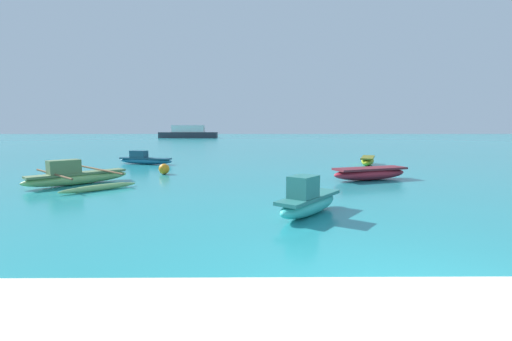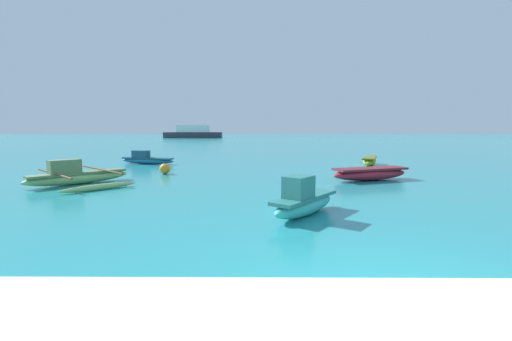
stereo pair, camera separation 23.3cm
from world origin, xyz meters
name	(u,v)px [view 1 (the left image)]	position (x,y,z in m)	size (l,w,h in m)	color
ground_plane	(448,331)	(0.00, 0.00, 0.00)	(240.00, 240.00, 0.00)	teal
moored_boat_0	(308,201)	(-0.67, 4.66, 0.34)	(1.93, 2.28, 0.95)	#37BFB5
moored_boat_1	(76,176)	(-8.37, 9.09, 0.30)	(4.52, 4.47, 0.92)	#8DC370
moored_boat_2	(368,160)	(4.39, 15.61, 0.26)	(1.57, 2.67, 0.46)	#A0A71C
moored_boat_3	(144,159)	(-8.16, 16.22, 0.27)	(3.37, 1.50, 0.76)	teal
moored_boat_4	(370,173)	(2.65, 10.13, 0.27)	(3.36, 1.89, 0.49)	#A62332
mooring_buoy_0	(164,169)	(-5.91, 11.87, 0.23)	(0.47, 0.47, 0.47)	orange
distant_ferry	(188,133)	(-15.53, 68.78, 1.07)	(12.00, 2.64, 2.64)	#2D333D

